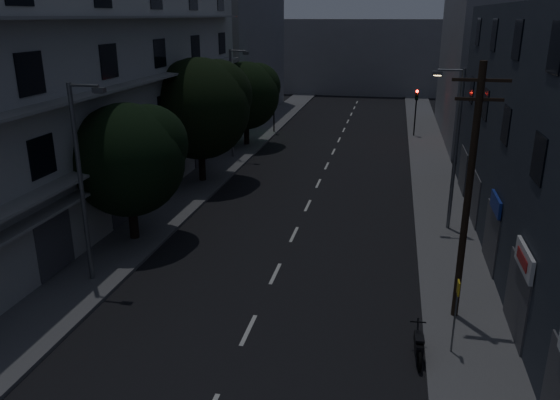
% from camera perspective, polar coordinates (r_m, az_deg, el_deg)
% --- Properties ---
extents(ground, '(160.00, 160.00, 0.00)m').
position_cam_1_polar(ground, '(36.43, 4.13, 1.97)').
color(ground, black).
rests_on(ground, ground).
extents(sidewalk_left, '(3.00, 90.00, 0.15)m').
position_cam_1_polar(sidewalk_left, '(38.06, -7.13, 2.72)').
color(sidewalk_left, '#565659').
rests_on(sidewalk_left, ground).
extents(sidewalk_right, '(3.00, 90.00, 0.15)m').
position_cam_1_polar(sidewalk_right, '(36.26, 15.96, 1.32)').
color(sidewalk_right, '#565659').
rests_on(sidewalk_right, ground).
extents(lane_markings, '(0.15, 60.50, 0.01)m').
position_cam_1_polar(lane_markings, '(42.41, 5.27, 4.36)').
color(lane_markings, beige).
rests_on(lane_markings, ground).
extents(building_left, '(7.00, 36.00, 14.00)m').
position_cam_1_polar(building_left, '(32.31, -19.41, 11.51)').
color(building_left, '#ACACA7').
rests_on(building_left, ground).
extents(building_far_left, '(6.00, 20.00, 16.00)m').
position_cam_1_polar(building_far_left, '(59.96, -4.47, 16.32)').
color(building_far_left, slate).
rests_on(building_far_left, ground).
extents(building_far_right, '(6.00, 20.00, 13.00)m').
position_cam_1_polar(building_far_right, '(52.31, 20.47, 13.24)').
color(building_far_right, slate).
rests_on(building_far_right, ground).
extents(building_far_end, '(24.00, 8.00, 10.00)m').
position_cam_1_polar(building_far_end, '(79.92, 8.71, 14.61)').
color(building_far_end, slate).
rests_on(building_far_end, ground).
extents(tree_near, '(5.33, 5.33, 6.58)m').
position_cam_1_polar(tree_near, '(26.52, -15.49, 4.49)').
color(tree_near, black).
rests_on(tree_near, sidewalk_left).
extents(tree_mid, '(6.42, 6.42, 7.90)m').
position_cam_1_polar(tree_mid, '(35.48, -8.30, 9.80)').
color(tree_mid, black).
rests_on(tree_mid, sidewalk_left).
extents(tree_far, '(5.51, 5.51, 6.81)m').
position_cam_1_polar(tree_far, '(45.78, -3.51, 11.09)').
color(tree_far, black).
rests_on(tree_far, sidewalk_left).
extents(traffic_signal_far_right, '(0.28, 0.37, 4.10)m').
position_cam_1_polar(traffic_signal_far_right, '(50.69, 14.05, 9.82)').
color(traffic_signal_far_right, black).
rests_on(traffic_signal_far_right, sidewalk_right).
extents(traffic_signal_far_left, '(0.28, 0.37, 4.10)m').
position_cam_1_polar(traffic_signal_far_left, '(50.94, -0.65, 10.41)').
color(traffic_signal_far_left, black).
rests_on(traffic_signal_far_left, sidewalk_left).
extents(street_lamp_left_near, '(1.51, 0.25, 8.00)m').
position_cam_1_polar(street_lamp_left_near, '(22.52, -19.93, 2.45)').
color(street_lamp_left_near, '#5B5E62').
rests_on(street_lamp_left_near, sidewalk_left).
extents(street_lamp_right, '(1.51, 0.25, 8.00)m').
position_cam_1_polar(street_lamp_right, '(28.03, 17.73, 5.73)').
color(street_lamp_right, slate).
rests_on(street_lamp_right, sidewalk_right).
extents(street_lamp_left_far, '(1.51, 0.25, 8.00)m').
position_cam_1_polar(street_lamp_left_far, '(41.52, -4.94, 10.53)').
color(street_lamp_left_far, '#56575D').
rests_on(street_lamp_left_far, sidewalk_left).
extents(utility_pole, '(1.80, 0.24, 9.00)m').
position_cam_1_polar(utility_pole, '(19.41, 19.10, 0.86)').
color(utility_pole, black).
rests_on(utility_pole, sidewalk_right).
extents(bus_stop_sign, '(0.06, 0.35, 2.52)m').
position_cam_1_polar(bus_stop_sign, '(18.30, 17.96, -10.28)').
color(bus_stop_sign, '#595B60').
rests_on(bus_stop_sign, sidewalk_right).
extents(motorcycle, '(0.52, 1.79, 1.15)m').
position_cam_1_polar(motorcycle, '(18.57, 14.26, -14.61)').
color(motorcycle, black).
rests_on(motorcycle, ground).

